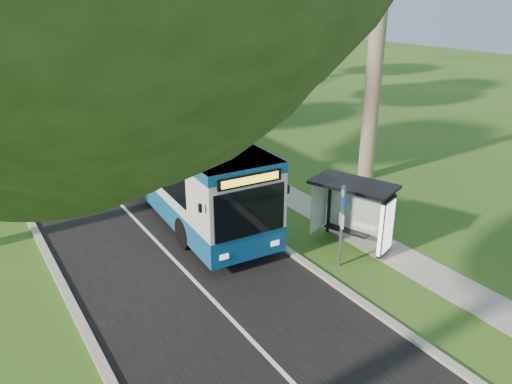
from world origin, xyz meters
The scene contains 10 objects.
ground centered at (0.00, 0.00, 0.00)m, with size 120.00×120.00×0.00m, color #2A5219.
road centered at (-3.50, 10.00, 0.01)m, with size 7.00×100.00×0.02m, color black.
kerb_east centered at (0.00, 10.00, 0.06)m, with size 0.25×100.00×0.12m, color #9E9B93.
kerb_west centered at (-7.00, 10.00, 0.06)m, with size 0.25×100.00×0.12m, color #9E9B93.
centre_line centered at (-3.50, 10.00, 0.02)m, with size 0.12×100.00×0.01m, color white.
footpath centered at (3.00, 10.00, 0.01)m, with size 1.50×100.00×0.02m, color gray.
bus centered at (-1.37, 8.04, 1.78)m, with size 3.38×13.05×3.43m.
bus_stop_sign centered at (0.88, 0.34, 1.71)m, with size 0.20×0.37×2.78m.
bus_shelter centered at (2.22, 0.79, 1.66)m, with size 2.39×3.11×2.37m.
litter_bin centered at (1.69, 6.43, 0.46)m, with size 0.52×0.52×0.91m.
Camera 1 is at (-8.96, -10.16, 8.29)m, focal length 35.00 mm.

